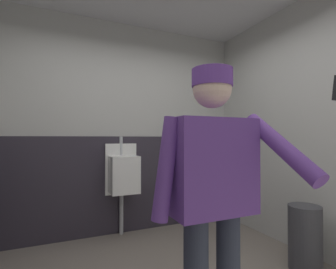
{
  "coord_description": "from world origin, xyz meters",
  "views": [
    {
      "loc": [
        -0.79,
        -1.57,
        1.22
      ],
      "look_at": [
        0.01,
        0.25,
        1.25
      ],
      "focal_mm": 26.73,
      "sensor_mm": 36.0,
      "label": 1
    }
  ],
  "objects": [
    {
      "name": "trash_bin",
      "position": [
        1.32,
        0.05,
        0.3
      ],
      "size": [
        0.29,
        0.29,
        0.59
      ],
      "primitive_type": "cylinder",
      "color": "#38383D",
      "rests_on": "ground_plane"
    },
    {
      "name": "person",
      "position": [
        0.03,
        -0.36,
        0.96
      ],
      "size": [
        0.71,
        0.6,
        1.62
      ],
      "color": "#2D3342",
      "rests_on": "ground_plane"
    },
    {
      "name": "wall_right",
      "position": [
        1.68,
        0.0,
        1.37
      ],
      "size": [
        0.12,
        3.93,
        2.74
      ],
      "primitive_type": "cube",
      "color": "#B2B2AD",
      "rests_on": "ground_plane"
    },
    {
      "name": "urinal_solo",
      "position": [
        -0.04,
        1.51,
        0.78
      ],
      "size": [
        0.4,
        0.34,
        1.24
      ],
      "color": "white",
      "rests_on": "ground_plane"
    },
    {
      "name": "wall_back",
      "position": [
        0.0,
        1.73,
        1.37
      ],
      "size": [
        3.84,
        0.12,
        2.74
      ],
      "primitive_type": "cube",
      "color": "#B2B2AD",
      "rests_on": "ground_plane"
    },
    {
      "name": "wainscot_band_back",
      "position": [
        0.0,
        1.65,
        0.62
      ],
      "size": [
        3.24,
        0.03,
        1.24
      ],
      "primitive_type": "cube",
      "color": "#2D2833",
      "rests_on": "ground_plane"
    },
    {
      "name": "soap_dispenser",
      "position": [
        1.01,
        1.63,
        1.42
      ],
      "size": [
        0.1,
        0.07,
        0.18
      ],
      "primitive_type": "cube",
      "color": "silver"
    }
  ]
}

